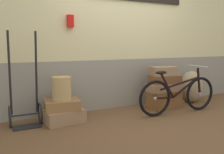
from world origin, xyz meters
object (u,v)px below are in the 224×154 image
at_px(suitcase_1, 62,104).
at_px(suitcase_2, 165,104).
at_px(suitcase_5, 165,79).
at_px(wicker_basket, 62,88).
at_px(bicycle, 178,95).
at_px(suitcase_0, 63,116).
at_px(suitcase_4, 164,87).
at_px(suitcase_6, 163,71).
at_px(luggage_trolley, 25,105).
at_px(suitcase_3, 165,96).
at_px(burlap_sack, 191,87).

bearing_deg(suitcase_1, suitcase_2, 5.40).
distance_m(suitcase_1, suitcase_5, 1.97).
relative_size(wicker_basket, bicycle, 0.23).
height_order(suitcase_0, suitcase_5, suitcase_5).
bearing_deg(suitcase_4, wicker_basket, -178.62).
xyz_separation_m(suitcase_1, suitcase_6, (1.93, -0.00, 0.42)).
bearing_deg(suitcase_4, suitcase_0, -178.67).
height_order(suitcase_6, luggage_trolley, luggage_trolley).
bearing_deg(wicker_basket, suitcase_1, 81.29).
bearing_deg(suitcase_3, suitcase_6, 114.09).
distance_m(suitcase_1, suitcase_2, 1.98).
bearing_deg(suitcase_1, suitcase_5, 5.60).
bearing_deg(suitcase_5, suitcase_0, -173.58).
xyz_separation_m(suitcase_2, bicycle, (-0.04, -0.40, 0.27)).
xyz_separation_m(suitcase_5, bicycle, (-0.02, -0.40, -0.21)).
xyz_separation_m(burlap_sack, bicycle, (-0.79, -0.49, 0.01)).
height_order(suitcase_0, burlap_sack, burlap_sack).
bearing_deg(luggage_trolley, suitcase_2, -2.56).
relative_size(suitcase_4, bicycle, 0.40).
bearing_deg(suitcase_2, burlap_sack, 2.70).
height_order(suitcase_2, burlap_sack, burlap_sack).
bearing_deg(luggage_trolley, suitcase_3, -2.70).
bearing_deg(suitcase_0, luggage_trolley, 164.00).
bearing_deg(suitcase_0, burlap_sack, -4.85).
xyz_separation_m(suitcase_6, bicycle, (-0.00, -0.43, -0.37)).
bearing_deg(suitcase_2, suitcase_4, -175.92).
relative_size(wicker_basket, luggage_trolley, 0.26).
relative_size(suitcase_0, luggage_trolley, 0.42).
relative_size(suitcase_5, wicker_basket, 1.58).
xyz_separation_m(suitcase_2, suitcase_6, (-0.04, 0.03, 0.63)).
bearing_deg(wicker_basket, suitcase_4, -0.79).
distance_m(suitcase_0, burlap_sack, 2.71).
relative_size(suitcase_2, luggage_trolley, 0.49).
bearing_deg(luggage_trolley, suitcase_4, -2.79).
bearing_deg(suitcase_2, suitcase_6, 138.99).
xyz_separation_m(suitcase_1, suitcase_3, (1.95, -0.04, -0.05)).
relative_size(suitcase_0, suitcase_4, 0.93).
bearing_deg(suitcase_0, suitcase_5, -6.84).
height_order(suitcase_0, suitcase_2, suitcase_0).
relative_size(suitcase_1, burlap_sack, 0.79).
xyz_separation_m(luggage_trolley, burlap_sack, (3.25, -0.02, 0.02)).
height_order(luggage_trolley, bicycle, luggage_trolley).
distance_m(suitcase_5, burlap_sack, 0.81).
height_order(suitcase_3, bicycle, bicycle).
height_order(luggage_trolley, burlap_sack, luggage_trolley).
bearing_deg(wicker_basket, suitcase_5, -0.34).
bearing_deg(suitcase_6, burlap_sack, 10.96).
relative_size(wicker_basket, burlap_sack, 0.55).
height_order(suitcase_0, suitcase_3, suitcase_3).
xyz_separation_m(wicker_basket, luggage_trolley, (-0.52, 0.09, -0.23)).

